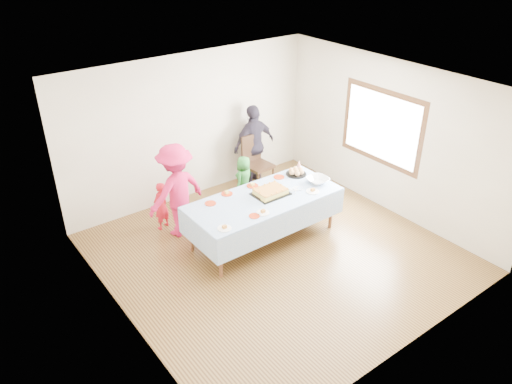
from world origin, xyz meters
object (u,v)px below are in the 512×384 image
at_px(dining_chair, 255,160).
at_px(adult_left, 176,191).
at_px(party_table, 264,200).
at_px(birthday_cake, 271,192).

height_order(dining_chair, adult_left, adult_left).
height_order(party_table, adult_left, adult_left).
distance_m(party_table, dining_chair, 1.80).
distance_m(party_table, birthday_cake, 0.18).
relative_size(dining_chair, adult_left, 0.67).
relative_size(party_table, dining_chair, 2.30).
xyz_separation_m(party_table, adult_left, (-1.02, 1.00, 0.08)).
xyz_separation_m(dining_chair, adult_left, (-1.99, -0.52, 0.20)).
height_order(birthday_cake, adult_left, adult_left).
bearing_deg(party_table, adult_left, 135.66).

